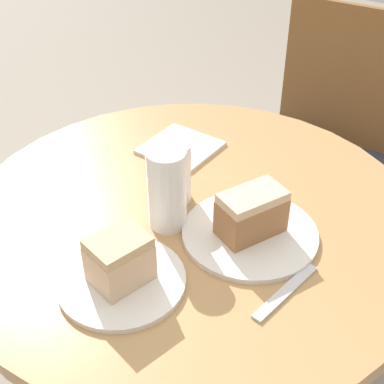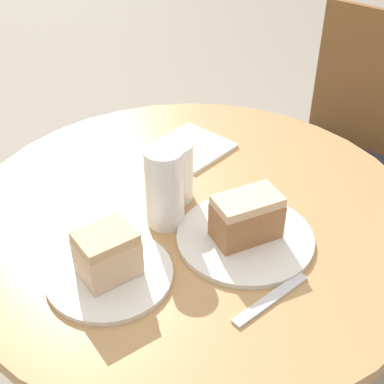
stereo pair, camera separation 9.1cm
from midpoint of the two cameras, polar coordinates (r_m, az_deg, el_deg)
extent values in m
cylinder|color=tan|center=(1.30, 2.09, -15.25)|extent=(0.10, 0.10, 0.70)
cylinder|color=tan|center=(1.03, 2.53, -2.54)|extent=(0.88, 0.88, 0.03)
cylinder|color=brown|center=(1.80, 6.91, -4.86)|extent=(0.04, 0.04, 0.43)
cylinder|color=brown|center=(1.69, 18.72, -10.47)|extent=(0.04, 0.04, 0.43)
cylinder|color=brown|center=(2.08, 12.90, 0.72)|extent=(0.04, 0.04, 0.43)
cube|color=#2D3342|center=(1.74, 16.66, 1.36)|extent=(0.48, 0.46, 0.03)
cube|color=brown|center=(1.80, 20.86, 10.54)|extent=(0.43, 0.05, 0.45)
cylinder|color=silver|center=(0.96, 8.41, -4.92)|extent=(0.24, 0.24, 0.01)
cylinder|color=silver|center=(0.89, -5.85, -8.86)|extent=(0.21, 0.21, 0.01)
cube|color=#9E6B42|center=(0.94, 8.62, -3.13)|extent=(0.10, 0.13, 0.07)
cube|color=beige|center=(0.91, 8.85, -1.08)|extent=(0.10, 0.13, 0.02)
cube|color=beige|center=(0.86, -6.01, -7.06)|extent=(0.09, 0.10, 0.07)
cube|color=tan|center=(0.83, -6.19, -4.96)|extent=(0.09, 0.10, 0.02)
cylinder|color=beige|center=(1.03, 0.75, 1.20)|extent=(0.06, 0.06, 0.08)
cylinder|color=white|center=(1.02, 0.76, 2.17)|extent=(0.07, 0.07, 0.12)
cylinder|color=silver|center=(0.96, -0.18, -0.99)|extent=(0.06, 0.06, 0.10)
cylinder|color=white|center=(0.95, -0.19, 0.40)|extent=(0.07, 0.07, 0.16)
cube|color=silver|center=(1.20, 2.13, 4.74)|extent=(0.15, 0.15, 0.01)
cube|color=silver|center=(0.87, 11.48, -11.23)|extent=(0.03, 0.16, 0.00)
camera|label=1|loc=(0.05, -87.38, 1.92)|focal=50.00mm
camera|label=2|loc=(0.05, 92.62, -1.92)|focal=50.00mm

